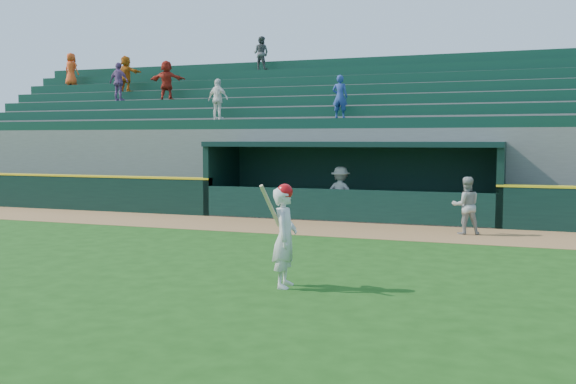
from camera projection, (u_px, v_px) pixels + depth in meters
The scene contains 9 objects.
ground at pixel (263, 259), 13.62m from camera, with size 120.00×120.00×0.00m, color #184310.
warning_track at pixel (327, 228), 18.22m from camera, with size 40.00×3.00×0.01m, color olive.
field_wall_left at pixel (23, 191), 23.84m from camera, with size 15.50×0.30×1.20m, color black.
wall_stripe_left at pixel (23, 175), 23.79m from camera, with size 15.50×0.32×0.06m, color yellow.
dugout_player_front at pixel (466, 206), 17.06m from camera, with size 0.75×0.58×1.54m, color #A1A19C.
dugout_player_inside at pixel (341, 193), 20.27m from camera, with size 1.08×0.62×1.68m, color #A5A4A0.
dugout at pixel (354, 175), 21.02m from camera, with size 9.40×2.80×2.46m.
stands at pixel (381, 143), 25.23m from camera, with size 34.50×6.25×7.52m.
batter_at_plate at pixel (285, 235), 10.94m from camera, with size 0.54×0.81×1.80m.
Camera 1 is at (5.05, -12.49, 2.53)m, focal length 40.00 mm.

